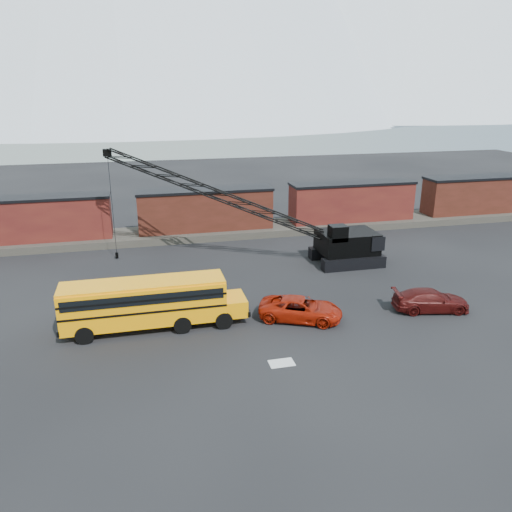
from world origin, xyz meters
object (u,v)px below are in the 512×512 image
(school_bus, at_px, (150,302))
(crawler_crane, at_px, (223,197))
(maroon_suv, at_px, (431,300))
(red_pickup, at_px, (301,309))

(school_bus, xyz_separation_m, crawler_crane, (6.74, 11.61, 3.96))
(maroon_suv, bearing_deg, red_pickup, 96.81)
(crawler_crane, bearing_deg, school_bus, -120.13)
(crawler_crane, bearing_deg, maroon_suv, -48.26)
(red_pickup, xyz_separation_m, maroon_suv, (9.09, -0.72, -0.01))
(school_bus, height_order, red_pickup, school_bus)
(red_pickup, bearing_deg, school_bus, 108.48)
(red_pickup, height_order, maroon_suv, red_pickup)
(crawler_crane, bearing_deg, red_pickup, -77.31)
(maroon_suv, bearing_deg, crawler_crane, 53.08)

